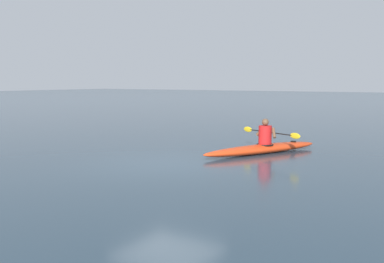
{
  "coord_description": "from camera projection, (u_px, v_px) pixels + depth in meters",
  "views": [
    {
      "loc": [
        -7.04,
        9.58,
        2.21
      ],
      "look_at": [
        -1.27,
        0.76,
        1.01
      ],
      "focal_mm": 42.21,
      "sensor_mm": 36.0,
      "label": 1
    }
  ],
  "objects": [
    {
      "name": "kayak",
      "position": [
        262.0,
        149.0,
        13.71
      ],
      "size": [
        2.28,
        4.24,
        0.28
      ],
      "color": "red",
      "rests_on": "ground"
    },
    {
      "name": "kayaker",
      "position": [
        266.0,
        133.0,
        13.72
      ],
      "size": [
        2.3,
        1.03,
        0.78
      ],
      "color": "red",
      "rests_on": "kayak"
    },
    {
      "name": "ground_plane",
      "position": [
        168.0,
        164.0,
        12.04
      ],
      "size": [
        160.0,
        160.0,
        0.0
      ],
      "primitive_type": "plane",
      "color": "#283D4C"
    }
  ]
}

